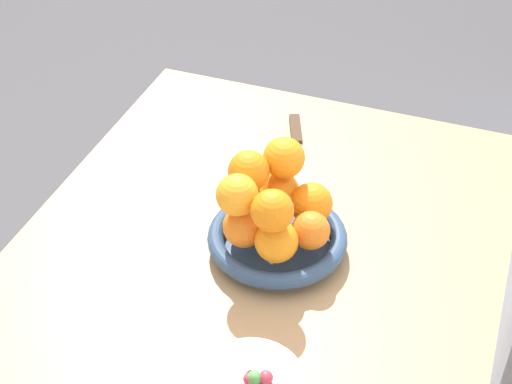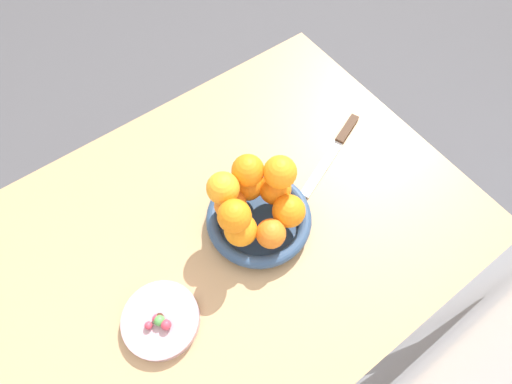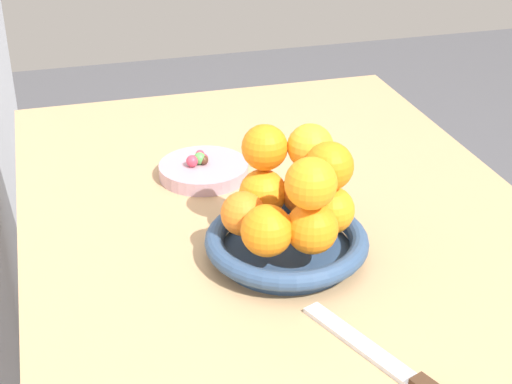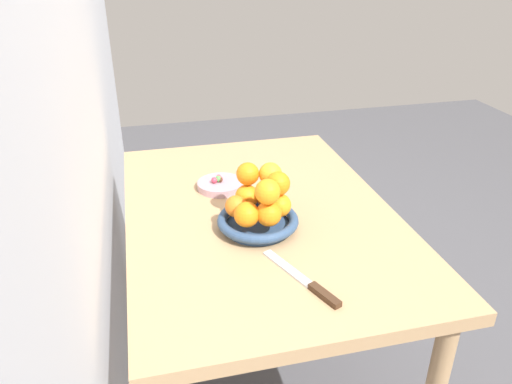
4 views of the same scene
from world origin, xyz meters
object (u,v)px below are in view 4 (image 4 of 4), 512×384
object	(u,v)px
orange_9	(268,192)
candy_ball_5	(220,180)
candy_dish	(220,185)
orange_0	(236,206)
fruit_bowl	(258,222)
orange_6	(278,184)
candy_ball_1	(218,179)
candy_ball_4	(219,179)
candy_ball_2	(219,177)
knife	(306,282)
orange_4	(268,196)
orange_5	(247,196)
orange_8	(248,174)
orange_2	(269,214)
candy_ball_3	(220,179)
orange_3	(279,205)
candy_ball_0	(214,180)
orange_1	(247,215)
dining_table	(260,236)
orange_7	(270,174)

from	to	relation	value
orange_9	candy_ball_5	xyz separation A→B (m)	(0.32, 0.07, -0.11)
candy_dish	orange_0	world-z (taller)	orange_0
fruit_bowl	orange_0	distance (m)	0.08
orange_6	candy_ball_1	world-z (taller)	orange_6
candy_ball_5	candy_ball_4	bearing A→B (deg)	30.74
candy_ball_2	candy_ball_5	distance (m)	0.02
candy_ball_2	knife	size ratio (longest dim) A/B	0.06
orange_4	orange_5	size ratio (longest dim) A/B	1.01
orange_8	orange_0	bearing A→B (deg)	139.16
orange_2	candy_ball_3	distance (m)	0.34
orange_3	candy_ball_0	xyz separation A→B (m)	(0.28, 0.13, -0.04)
candy_dish	candy_ball_3	distance (m)	0.02
orange_1	candy_ball_5	world-z (taller)	orange_1
orange_3	dining_table	bearing A→B (deg)	13.43
orange_5	candy_ball_2	distance (m)	0.24
orange_9	orange_1	bearing A→B (deg)	75.32
candy_ball_2	knife	world-z (taller)	candy_ball_2
orange_3	orange_7	xyz separation A→B (m)	(0.06, 0.01, 0.07)
orange_8	candy_ball_0	size ratio (longest dim) A/B	3.26
dining_table	candy_ball_2	world-z (taller)	candy_ball_2
orange_4	orange_5	bearing A→B (deg)	75.58
orange_7	orange_8	xyz separation A→B (m)	(0.02, 0.06, -0.00)
candy_ball_5	orange_8	bearing A→B (deg)	-168.06
orange_8	fruit_bowl	bearing A→B (deg)	-168.98
orange_1	candy_ball_0	bearing A→B (deg)	6.37
orange_7	candy_ball_4	size ratio (longest dim) A/B	3.93
fruit_bowl	orange_5	bearing A→B (deg)	16.90
candy_dish	orange_2	world-z (taller)	orange_2
dining_table	candy_ball_0	world-z (taller)	candy_ball_0
candy_ball_2	candy_ball_3	world-z (taller)	candy_ball_3
fruit_bowl	candy_ball_2	distance (m)	0.30
dining_table	orange_8	bearing A→B (deg)	127.69
orange_8	candy_ball_0	bearing A→B (deg)	17.29
fruit_bowl	orange_4	world-z (taller)	orange_4
orange_5	orange_9	size ratio (longest dim) A/B	1.00
candy_ball_0	orange_6	bearing A→B (deg)	-155.39
orange_6	candy_ball_2	world-z (taller)	orange_6
candy_ball_4	knife	distance (m)	0.55
orange_9	candy_dish	bearing A→B (deg)	11.53
orange_2	orange_7	bearing A→B (deg)	-16.93
orange_4	knife	bearing A→B (deg)	-178.04
orange_8	knife	world-z (taller)	orange_8
fruit_bowl	candy_ball_5	xyz separation A→B (m)	(0.27, 0.06, 0.01)
fruit_bowl	candy_ball_3	world-z (taller)	fruit_bowl
orange_0	orange_9	world-z (taller)	orange_9
orange_5	candy_ball_0	bearing A→B (deg)	15.50
candy_ball_1	candy_ball_2	size ratio (longest dim) A/B	1.37
orange_6	orange_9	bearing A→B (deg)	138.20
candy_ball_1	knife	xyz separation A→B (m)	(-0.53, -0.11, -0.03)
candy_dish	orange_9	distance (m)	0.36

